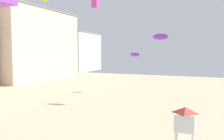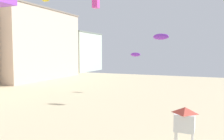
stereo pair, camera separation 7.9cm
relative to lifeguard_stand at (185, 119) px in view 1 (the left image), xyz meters
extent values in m
cube|color=#C6B29E|center=(-36.46, 25.40, 5.15)|extent=(16.54, 20.48, 13.98)
cube|color=slate|center=(-36.46, 25.40, 12.29)|extent=(16.87, 20.89, 0.30)
cube|color=#B7C6B2|center=(-36.46, 46.04, 3.59)|extent=(13.05, 13.75, 10.86)
cube|color=slate|center=(-36.46, 46.04, 9.17)|extent=(13.31, 14.03, 0.30)
cylinder|color=white|center=(-0.45, 0.45, -1.24)|extent=(0.10, 0.10, 1.20)
cylinder|color=white|center=(0.45, 0.45, -1.24)|extent=(0.10, 0.10, 1.20)
cube|color=white|center=(0.00, 0.00, -0.14)|extent=(1.10, 1.10, 1.00)
pyramid|color=#D14C3D|center=(0.00, 0.00, 0.54)|extent=(1.10, 1.10, 0.35)
ellipsoid|color=yellow|center=(-22.58, 16.67, 11.89)|extent=(1.39, 0.38, 0.54)
ellipsoid|color=purple|center=(-8.71, 19.06, 3.41)|extent=(1.49, 0.41, 0.58)
cube|color=#DB3D9E|center=(-15.32, 19.50, 11.31)|extent=(0.91, 0.91, 1.43)
ellipsoid|color=purple|center=(-4.03, 13.67, 5.57)|extent=(1.84, 0.51, 0.71)
camera|label=1|loc=(1.08, -13.58, 3.85)|focal=37.34mm
camera|label=2|loc=(1.16, -13.55, 3.85)|focal=37.34mm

